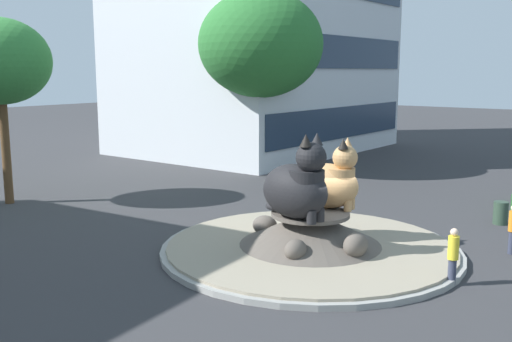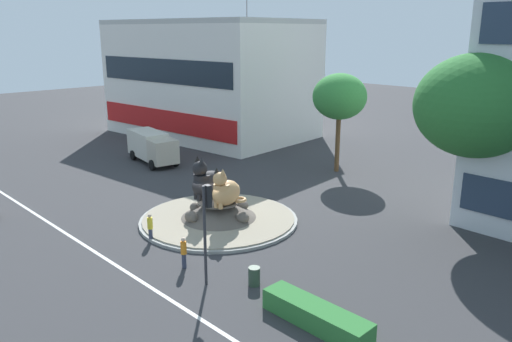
{
  "view_description": "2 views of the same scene",
  "coord_description": "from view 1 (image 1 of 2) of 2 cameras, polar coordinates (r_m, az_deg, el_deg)",
  "views": [
    {
      "loc": [
        -16.14,
        -9.72,
        5.98
      ],
      "look_at": [
        1.2,
        3.13,
        2.25
      ],
      "focal_mm": 41.0,
      "sensor_mm": 36.0,
      "label": 1
    },
    {
      "loc": [
        22.91,
        -19.07,
        11.58
      ],
      "look_at": [
        1.08,
        2.22,
        3.06
      ],
      "focal_mm": 35.31,
      "sensor_mm": 36.0,
      "label": 2
    }
  ],
  "objects": [
    {
      "name": "ground_plane",
      "position": [
        19.77,
        5.27,
        -7.85
      ],
      "size": [
        160.0,
        160.0,
        0.0
      ],
      "primitive_type": "plane",
      "color": "#333335"
    },
    {
      "name": "roundabout_island",
      "position": [
        19.63,
        5.3,
        -6.51
      ],
      "size": [
        9.92,
        9.92,
        1.35
      ],
      "color": "gray",
      "rests_on": "ground"
    },
    {
      "name": "cat_statue_black",
      "position": [
        18.37,
        4.13,
        -1.59
      ],
      "size": [
        2.08,
        2.82,
        2.75
      ],
      "rotation": [
        0.0,
        0.0,
        -1.72
      ],
      "color": "black",
      "rests_on": "roundabout_island"
    },
    {
      "name": "cat_statue_calico",
      "position": [
        19.9,
        7.38,
        -1.11
      ],
      "size": [
        1.68,
        2.49,
        2.43
      ],
      "rotation": [
        0.0,
        0.0,
        -1.4
      ],
      "color": "tan",
      "rests_on": "roundabout_island"
    },
    {
      "name": "broadleaf_tree_behind_island",
      "position": [
        33.78,
        0.45,
        12.22
      ],
      "size": [
        7.08,
        7.08,
        10.44
      ],
      "color": "brown",
      "rests_on": "ground"
    },
    {
      "name": "pedestrian_yellow_shirt",
      "position": [
        17.37,
        18.66,
        -7.77
      ],
      "size": [
        0.3,
        0.3,
        1.66
      ],
      "rotation": [
        0.0,
        0.0,
        0.33
      ],
      "color": "#33384C",
      "rests_on": "ground"
    },
    {
      "name": "litter_bin",
      "position": [
        24.92,
        22.76,
        -3.8
      ],
      "size": [
        0.56,
        0.56,
        0.9
      ],
      "color": "#2D4233",
      "rests_on": "ground"
    }
  ]
}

